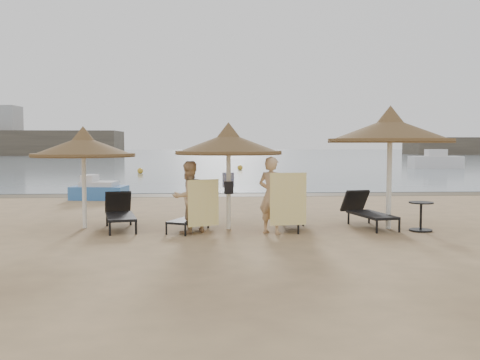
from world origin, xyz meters
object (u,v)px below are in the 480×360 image
object	(u,v)px
person_left	(188,191)
lounger_far_right	(367,211)
lounger_near_right	(292,214)
palapa_left	(83,147)
lounger_far_left	(120,212)
pedal_boat	(99,190)
lounger_near_left	(193,216)
palapa_right	(390,131)
side_table	(421,217)
person_right	(271,189)
palapa_center	(228,144)

from	to	relation	value
person_left	lounger_far_right	bearing A→B (deg)	153.89
lounger_near_right	palapa_left	bearing A→B (deg)	-167.56
palapa_left	person_left	distance (m)	2.86
lounger_far_left	lounger_far_right	distance (m)	6.08
lounger_far_left	pedal_boat	world-z (taller)	pedal_boat
lounger_far_left	lounger_near_left	xyz separation A→B (m)	(1.78, -0.33, -0.06)
palapa_right	side_table	bearing A→B (deg)	-28.58
palapa_left	lounger_near_left	size ratio (longest dim) A/B	1.50
lounger_far_right	pedal_boat	distance (m)	10.48
lounger_far_right	person_left	size ratio (longest dim) A/B	1.05
lounger_near_left	side_table	xyz separation A→B (m)	(5.35, -0.49, 0.00)
lounger_near_left	person_left	bearing A→B (deg)	-77.02
lounger_far_left	side_table	xyz separation A→B (m)	(7.13, -0.82, -0.06)
palapa_left	lounger_near_left	bearing A→B (deg)	-8.40
palapa_right	side_table	xyz separation A→B (m)	(0.65, -0.36, -2.03)
lounger_far_right	person_right	bearing A→B (deg)	-170.68
lounger_near_left	pedal_boat	bearing A→B (deg)	142.12
lounger_far_right	pedal_boat	xyz separation A→B (m)	(-7.97, 6.80, -0.05)
palapa_center	palapa_right	world-z (taller)	palapa_right
palapa_right	lounger_far_left	world-z (taller)	palapa_right
lounger_near_left	pedal_boat	world-z (taller)	pedal_boat
palapa_left	lounger_far_right	bearing A→B (deg)	-0.68
palapa_right	person_right	distance (m)	3.23
side_table	person_right	bearing A→B (deg)	-177.65
person_left	lounger_near_left	bearing A→B (deg)	-137.36
palapa_left	person_left	world-z (taller)	palapa_left
lounger_near_left	person_right	distance (m)	2.04
palapa_right	lounger_far_right	bearing A→B (deg)	132.51
palapa_right	lounger_far_right	size ratio (longest dim) A/B	1.49
palapa_center	lounger_near_left	xyz separation A→B (m)	(-0.85, -0.09, -1.72)
lounger_near_right	person_left	bearing A→B (deg)	-151.76
side_table	lounger_near_right	bearing A→B (deg)	167.69
palapa_center	pedal_boat	size ratio (longest dim) A/B	1.25
lounger_near_right	lounger_far_right	bearing A→B (deg)	19.68
palapa_left	palapa_right	xyz separation A→B (m)	(7.33, -0.52, 0.39)
lounger_far_left	lounger_near_right	size ratio (longest dim) A/B	1.15
palapa_right	lounger_near_left	world-z (taller)	palapa_right
lounger_near_right	person_right	bearing A→B (deg)	-111.77
palapa_center	person_right	distance (m)	1.57
person_right	pedal_boat	xyz separation A→B (m)	(-5.48, 7.74, -0.69)
side_table	lounger_near_left	bearing A→B (deg)	174.77
palapa_left	side_table	distance (m)	8.20
lounger_near_right	side_table	bearing A→B (deg)	2.80
person_right	lounger_far_right	bearing A→B (deg)	-124.97
lounger_near_left	lounger_far_right	distance (m)	4.31
lounger_near_right	pedal_boat	distance (m)	9.23
palapa_right	person_left	distance (m)	5.00
lounger_far_left	person_left	xyz separation A→B (m)	(1.69, -0.76, 0.57)
lounger_far_left	lounger_far_right	world-z (taller)	lounger_far_right
lounger_near_right	pedal_boat	xyz separation A→B (m)	(-6.08, 6.95, 0.00)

